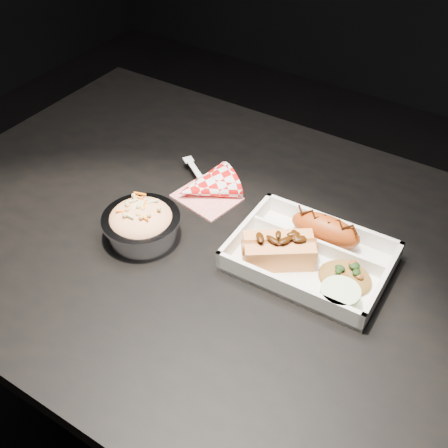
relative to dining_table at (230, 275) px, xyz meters
The scene contains 8 objects.
dining_table is the anchor object (origin of this frame).
food_tray 0.17m from the dining_table, ahead, with size 0.25×0.19×0.04m.
fried_pastry 0.20m from the dining_table, 28.30° to the left, with size 0.12×0.05×0.05m, color #A13E10.
hotdog 0.16m from the dining_table, ahead, with size 0.13×0.11×0.06m.
fried_rice_mound 0.24m from the dining_table, ahead, with size 0.09×0.07×0.03m, color olive.
cupcake_liner 0.25m from the dining_table, 10.25° to the right, with size 0.06×0.06×0.03m, color beige.
foil_coleslaw_cup 0.20m from the dining_table, 148.38° to the right, with size 0.13×0.13×0.07m.
napkin_fork 0.17m from the dining_table, 142.90° to the left, with size 0.16×0.15×0.10m.
Camera 1 is at (0.38, -0.60, 1.41)m, focal length 45.00 mm.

